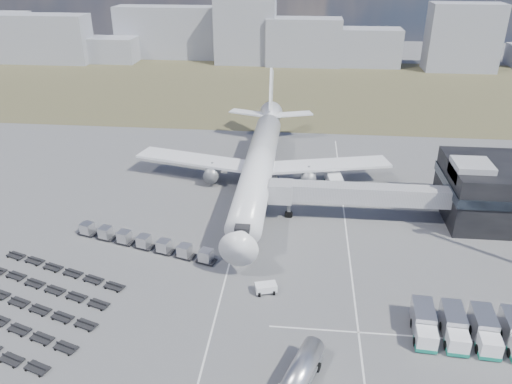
# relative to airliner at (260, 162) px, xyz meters

# --- Properties ---
(ground) EXTENTS (420.00, 420.00, 0.00)m
(ground) POSITION_rel_airliner_xyz_m (0.00, -32.38, -5.29)
(ground) COLOR #565659
(ground) RESTS_ON ground
(grass_strip) EXTENTS (420.00, 90.00, 0.01)m
(grass_strip) POSITION_rel_airliner_xyz_m (0.00, 77.62, -5.29)
(grass_strip) COLOR #47442A
(grass_strip) RESTS_ON ground
(lane_markings) EXTENTS (47.12, 110.00, 0.01)m
(lane_markings) POSITION_rel_airliner_xyz_m (9.77, -29.38, -5.29)
(lane_markings) COLOR silver
(lane_markings) RESTS_ON ground
(jet_bridge) EXTENTS (30.30, 3.80, 7.05)m
(jet_bridge) POSITION_rel_airliner_xyz_m (15.90, -11.95, -0.24)
(jet_bridge) COLOR #939399
(jet_bridge) RESTS_ON ground
(airliner) EXTENTS (51.59, 64.53, 17.62)m
(airliner) POSITION_rel_airliner_xyz_m (0.00, 0.00, 0.00)
(airliner) COLOR white
(airliner) RESTS_ON ground
(skyline) EXTENTS (304.49, 27.24, 24.81)m
(skyline) POSITION_rel_airliner_xyz_m (-20.60, 118.05, 4.22)
(skyline) COLOR #8F919D
(skyline) RESTS_ON ground
(fuel_tanker) EXTENTS (5.76, 10.20, 3.21)m
(fuel_tanker) POSITION_rel_airliner_xyz_m (8.81, -49.79, -3.69)
(fuel_tanker) COLOR white
(fuel_tanker) RESTS_ON ground
(pushback_tug) EXTENTS (3.25, 2.39, 1.35)m
(pushback_tug) POSITION_rel_airliner_xyz_m (4.00, -33.60, -4.62)
(pushback_tug) COLOR white
(pushback_tug) RESTS_ON ground
(catering_truck) EXTENTS (3.54, 6.97, 3.07)m
(catering_truck) POSITION_rel_airliner_xyz_m (14.38, 0.37, -3.72)
(catering_truck) COLOR white
(catering_truck) RESTS_ON ground
(service_trucks_near) EXTENTS (13.48, 8.06, 2.89)m
(service_trucks_near) POSITION_rel_airliner_xyz_m (28.99, -40.15, -3.72)
(service_trucks_near) COLOR white
(service_trucks_near) RESTS_ON ground
(uld_row) EXTENTS (24.22, 8.58, 1.91)m
(uld_row) POSITION_rel_airliner_xyz_m (-15.95, -24.29, -4.15)
(uld_row) COLOR black
(uld_row) RESTS_ON ground
(baggage_dollies) EXTENTS (28.53, 24.04, 0.67)m
(baggage_dollies) POSITION_rel_airliner_xyz_m (-28.48, -39.53, -4.96)
(baggage_dollies) COLOR black
(baggage_dollies) RESTS_ON ground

